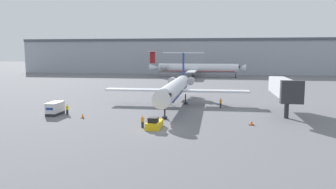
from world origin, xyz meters
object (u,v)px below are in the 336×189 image
at_px(pushback_tug, 154,124).
at_px(worker_near_tug, 143,121).
at_px(airplane_main, 176,87).
at_px(airplane_parked_far_left, 196,68).
at_px(luggage_cart, 55,109).
at_px(traffic_cone_right, 252,123).
at_px(worker_on_apron, 67,109).
at_px(traffic_cone_left, 83,116).
at_px(jet_bridge, 284,88).
at_px(worker_by_wing, 221,103).

bearing_deg(pushback_tug, worker_near_tug, 179.40).
distance_m(airplane_main, airplane_parked_far_left, 72.61).
height_order(luggage_cart, worker_near_tug, luggage_cart).
height_order(airplane_main, traffic_cone_right, airplane_main).
relative_size(worker_on_apron, traffic_cone_left, 2.38).
bearing_deg(jet_bridge, worker_on_apron, -170.68).
xyz_separation_m(worker_near_tug, jet_bridge, (20.70, 13.09, 3.56)).
bearing_deg(airplane_main, airplane_parked_far_left, 91.18).
bearing_deg(pushback_tug, worker_by_wing, 63.88).
relative_size(worker_near_tug, worker_by_wing, 0.97).
height_order(airplane_main, traffic_cone_left, airplane_main).
height_order(luggage_cart, traffic_cone_right, luggage_cart).
bearing_deg(jet_bridge, airplane_parked_far_left, 104.31).
bearing_deg(worker_by_wing, worker_near_tug, -120.17).
relative_size(airplane_main, traffic_cone_left, 45.93).
xyz_separation_m(airplane_main, pushback_tug, (-0.17, -20.45, -2.88)).
bearing_deg(worker_on_apron, traffic_cone_right, -6.24).
relative_size(pushback_tug, airplane_parked_far_left, 0.10).
height_order(worker_by_wing, jet_bridge, jet_bridge).
xyz_separation_m(pushback_tug, traffic_cone_right, (13.24, 4.10, -0.31)).
bearing_deg(worker_on_apron, traffic_cone_left, -32.63).
bearing_deg(pushback_tug, airplane_main, 89.54).
bearing_deg(worker_on_apron, worker_near_tug, -26.67).
xyz_separation_m(airplane_main, luggage_cart, (-18.22, -13.65, -2.41)).
height_order(worker_on_apron, jet_bridge, jet_bridge).
relative_size(airplane_main, jet_bridge, 2.26).
bearing_deg(airplane_parked_far_left, airplane_main, -88.82).
distance_m(traffic_cone_left, jet_bridge, 32.82).
relative_size(traffic_cone_right, jet_bridge, 0.05).
xyz_separation_m(traffic_cone_left, traffic_cone_right, (25.70, -0.83, -0.07)).
xyz_separation_m(worker_by_wing, jet_bridge, (10.16, -5.04, 3.53)).
relative_size(traffic_cone_left, airplane_parked_far_left, 0.02).
relative_size(luggage_cart, jet_bridge, 0.24).
distance_m(worker_near_tug, airplane_parked_far_left, 93.07).
relative_size(pushback_tug, worker_near_tug, 2.21).
height_order(pushback_tug, worker_on_apron, worker_on_apron).
distance_m(luggage_cart, worker_by_wing, 29.24).
height_order(worker_near_tug, traffic_cone_right, worker_near_tug).
distance_m(luggage_cart, airplane_parked_far_left, 87.89).
xyz_separation_m(airplane_main, worker_near_tug, (-1.81, -20.43, -2.57)).
bearing_deg(airplane_parked_far_left, traffic_cone_right, -80.69).
height_order(airplane_main, worker_near_tug, airplane_main).
relative_size(worker_near_tug, worker_on_apron, 0.99).
relative_size(traffic_cone_left, traffic_cone_right, 1.01).
relative_size(worker_on_apron, jet_bridge, 0.12).
bearing_deg(airplane_main, worker_by_wing, -14.77).
relative_size(worker_on_apron, airplane_parked_far_left, 0.04).
distance_m(airplane_main, luggage_cart, 22.89).
bearing_deg(traffic_cone_left, worker_on_apron, 147.37).
bearing_deg(worker_by_wing, worker_on_apron, -156.65).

